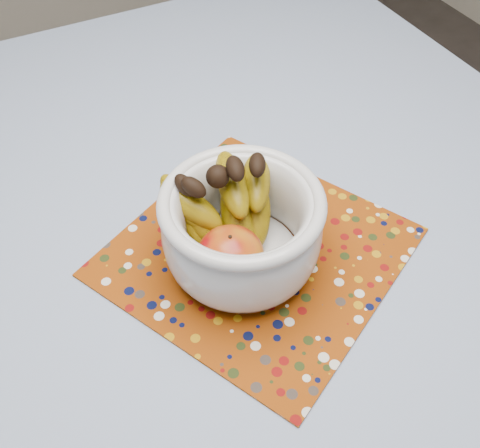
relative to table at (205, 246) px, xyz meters
The scene contains 4 objects.
table is the anchor object (origin of this frame).
tablecloth 0.08m from the table, ahead, with size 1.32×1.32×0.01m, color #6476A7.
placemat 0.15m from the table, 72.03° to the right, with size 0.38×0.38×0.00m, color #7C3106.
fruit_bowl 0.20m from the table, 89.44° to the right, with size 0.24×0.23×0.18m.
Camera 1 is at (-0.22, -0.56, 1.40)m, focal length 42.00 mm.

